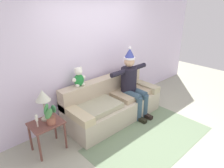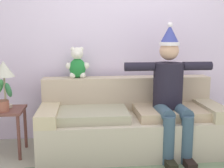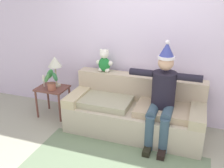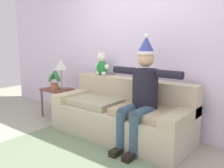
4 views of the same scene
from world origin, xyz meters
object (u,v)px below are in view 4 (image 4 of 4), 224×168
Objects in this scene: potted_plant at (54,81)px; candle_tall at (51,81)px; teddy_bear at (102,65)px; side_table at (57,94)px; person_seated at (141,92)px; couch at (122,114)px; table_lamp at (61,66)px.

potted_plant reaches higher than candle_tall.
candle_tall is at bearing -163.77° from teddy_bear.
side_table is 1.45× the size of potted_plant.
person_seated is 1.95m from side_table.
person_seated reaches higher than couch.
teddy_bear is 1.07m from side_table.
potted_plant is (-0.82, -0.36, -0.31)m from teddy_bear.
couch is 0.95m from teddy_bear.
table_lamp is at bearing 28.77° from candle_tall.
potted_plant is (-1.43, -0.11, 0.37)m from couch.
person_seated reaches higher than candle_tall.
couch reaches higher than candle_tall.
table_lamp is at bearing 92.50° from potted_plant.
table_lamp is at bearing -166.90° from teddy_bear.
person_seated is 1.90m from table_lamp.
teddy_bear is (-1.04, 0.42, 0.25)m from person_seated.
potted_plant is 0.21m from candle_tall.
couch is at bearing -22.76° from teddy_bear.
candle_tall is at bearing -172.11° from side_table.
couch is at bearing 1.31° from candle_tall.
teddy_bear reaches higher than couch.
teddy_bear is 0.85m from table_lamp.
teddy_bear is at bearing 157.24° from couch.
person_seated is 3.93× the size of teddy_bear.
candle_tall is (-2.06, 0.13, -0.09)m from person_seated.
table_lamp is 1.45× the size of potted_plant.
table_lamp is 2.57× the size of candle_tall.
potted_plant reaches higher than couch.
person_seated reaches higher than potted_plant.
candle_tall is at bearing -151.23° from table_lamp.
table_lamp reaches higher than potted_plant.
potted_plant reaches higher than side_table.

